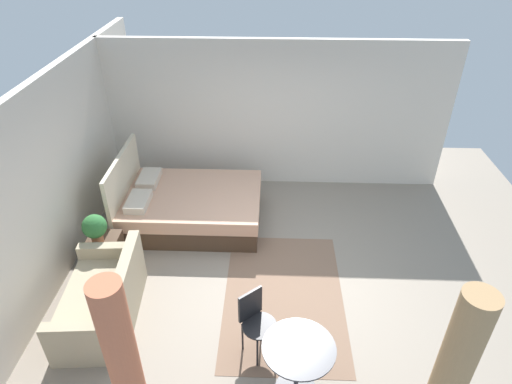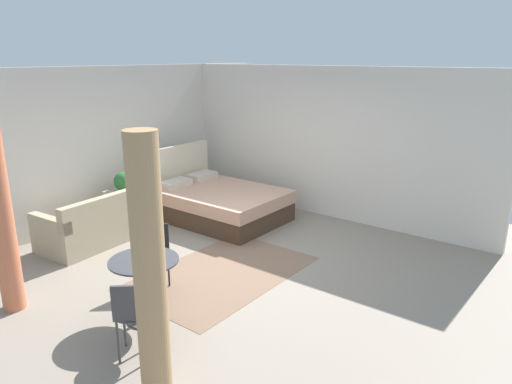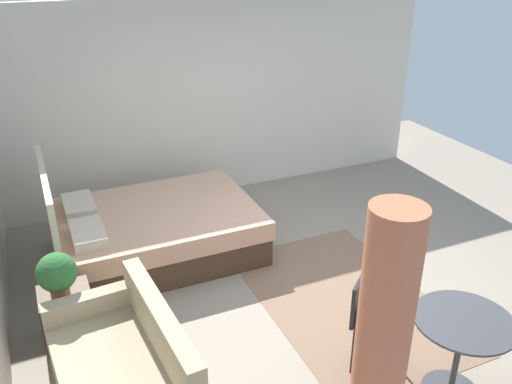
{
  "view_description": "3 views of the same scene",
  "coord_description": "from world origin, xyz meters",
  "px_view_note": "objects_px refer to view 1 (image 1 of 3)",
  "views": [
    {
      "loc": [
        -4.54,
        0.08,
        4.44
      ],
      "look_at": [
        0.69,
        0.28,
        1.03
      ],
      "focal_mm": 30.63,
      "sensor_mm": 36.0,
      "label": 1
    },
    {
      "loc": [
        -4.67,
        -4.07,
        2.85
      ],
      "look_at": [
        0.65,
        0.03,
        0.9
      ],
      "focal_mm": 33.09,
      "sensor_mm": 36.0,
      "label": 2
    },
    {
      "loc": [
        -4.0,
        2.49,
        3.31
      ],
      "look_at": [
        0.69,
        0.41,
        0.88
      ],
      "focal_mm": 37.62,
      "sensor_mm": 36.0,
      "label": 3
    }
  ],
  "objects_px": {
    "couch": "(104,301)",
    "bed": "(189,206)",
    "potted_plant": "(95,227)",
    "balcony_table": "(298,360)",
    "cafe_chair_near_window": "(255,317)",
    "nightstand": "(106,251)"
  },
  "relations": [
    {
      "from": "bed",
      "to": "cafe_chair_near_window",
      "type": "xyz_separation_m",
      "value": [
        -2.48,
        -1.2,
        0.21
      ]
    },
    {
      "from": "cafe_chair_near_window",
      "to": "couch",
      "type": "bearing_deg",
      "value": 78.9
    },
    {
      "from": "cafe_chair_near_window",
      "to": "potted_plant",
      "type": "bearing_deg",
      "value": 60.59
    },
    {
      "from": "couch",
      "to": "bed",
      "type": "bearing_deg",
      "value": -19.18
    },
    {
      "from": "nightstand",
      "to": "potted_plant",
      "type": "relative_size",
      "value": 1.07
    },
    {
      "from": "couch",
      "to": "nightstand",
      "type": "relative_size",
      "value": 3.19
    },
    {
      "from": "bed",
      "to": "potted_plant",
      "type": "distance_m",
      "value": 1.67
    },
    {
      "from": "couch",
      "to": "potted_plant",
      "type": "xyz_separation_m",
      "value": [
        0.9,
        0.34,
        0.46
      ]
    },
    {
      "from": "nightstand",
      "to": "potted_plant",
      "type": "bearing_deg",
      "value": 165.73
    },
    {
      "from": "potted_plant",
      "to": "cafe_chair_near_window",
      "type": "xyz_separation_m",
      "value": [
        -1.28,
        -2.27,
        -0.24
      ]
    },
    {
      "from": "bed",
      "to": "potted_plant",
      "type": "bearing_deg",
      "value": 138.36
    },
    {
      "from": "bed",
      "to": "balcony_table",
      "type": "xyz_separation_m",
      "value": [
        -3.03,
        -1.66,
        0.21
      ]
    },
    {
      "from": "bed",
      "to": "cafe_chair_near_window",
      "type": "bearing_deg",
      "value": -154.21
    },
    {
      "from": "potted_plant",
      "to": "couch",
      "type": "bearing_deg",
      "value": -159.42
    },
    {
      "from": "potted_plant",
      "to": "cafe_chair_near_window",
      "type": "relative_size",
      "value": 0.54
    },
    {
      "from": "potted_plant",
      "to": "bed",
      "type": "bearing_deg",
      "value": -41.64
    },
    {
      "from": "bed",
      "to": "couch",
      "type": "height_order",
      "value": "bed"
    },
    {
      "from": "couch",
      "to": "cafe_chair_near_window",
      "type": "bearing_deg",
      "value": -101.1
    },
    {
      "from": "couch",
      "to": "cafe_chair_near_window",
      "type": "relative_size",
      "value": 1.85
    },
    {
      "from": "nightstand",
      "to": "couch",
      "type": "bearing_deg",
      "value": -162.65
    },
    {
      "from": "balcony_table",
      "to": "cafe_chair_near_window",
      "type": "xyz_separation_m",
      "value": [
        0.55,
        0.47,
        0.0
      ]
    },
    {
      "from": "cafe_chair_near_window",
      "to": "balcony_table",
      "type": "bearing_deg",
      "value": -139.76
    }
  ]
}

